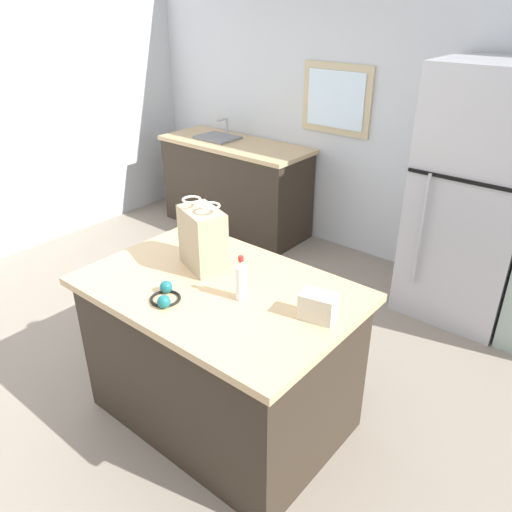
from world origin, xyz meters
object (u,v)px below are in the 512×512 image
(refrigerator, at_px, (476,197))
(bottle, at_px, (241,280))
(shopping_bag, at_px, (203,238))
(small_box, at_px, (318,307))
(ear_defenders, at_px, (165,296))
(kitchen_island, at_px, (221,354))

(refrigerator, bearing_deg, bottle, -102.46)
(refrigerator, relative_size, shopping_bag, 4.84)
(shopping_bag, height_order, bottle, shopping_bag)
(small_box, relative_size, bottle, 0.69)
(shopping_bag, distance_m, small_box, 0.76)
(small_box, bearing_deg, shopping_bag, 178.02)
(refrigerator, height_order, bottle, refrigerator)
(ear_defenders, bearing_deg, refrigerator, 72.20)
(shopping_bag, xyz_separation_m, small_box, (0.75, -0.03, -0.10))
(kitchen_island, bearing_deg, shopping_bag, 153.35)
(refrigerator, bearing_deg, kitchen_island, -107.17)
(kitchen_island, relative_size, refrigerator, 0.77)
(refrigerator, height_order, shopping_bag, refrigerator)
(small_box, bearing_deg, kitchen_island, -172.22)
(shopping_bag, xyz_separation_m, ear_defenders, (0.09, -0.36, -0.15))
(shopping_bag, bearing_deg, bottle, -17.84)
(refrigerator, distance_m, shopping_bag, 2.06)
(refrigerator, bearing_deg, shopping_bag, -113.34)
(refrigerator, height_order, ear_defenders, refrigerator)
(bottle, bearing_deg, small_box, 13.99)
(refrigerator, relative_size, small_box, 11.27)
(small_box, height_order, ear_defenders, small_box)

